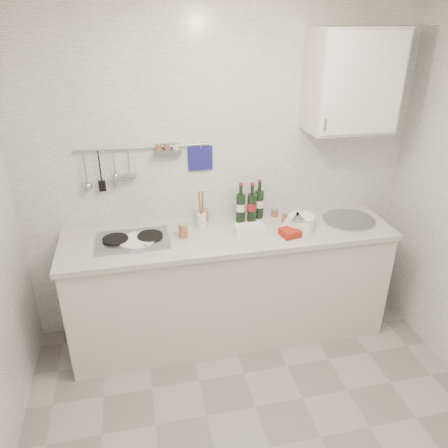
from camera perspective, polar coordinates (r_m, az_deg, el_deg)
The scene contains 15 objects.
floor at distance 2.99m, azimuth 6.01°, elevation -27.03°, with size 3.00×3.00×0.00m, color slate.
back_wall at distance 3.35m, azimuth -0.37°, elevation 6.22°, with size 3.00×0.02×2.50m, color silver.
counter at distance 3.46m, azimuth 0.82°, elevation -8.26°, with size 2.44×0.64×0.96m.
wall_rail at distance 3.20m, azimuth -10.86°, elevation 8.10°, with size 0.98×0.09×0.34m.
wall_cabinet at distance 3.32m, azimuth 16.43°, elevation 17.51°, with size 0.60×0.38×0.70m.
plate_stack_hob at distance 3.10m, azimuth -11.39°, elevation -2.33°, with size 0.27×0.27×0.03m.
plate_stack_sink at distance 3.29m, azimuth 9.76°, elevation 0.10°, with size 0.26×0.24×0.11m.
wine_bottles at distance 3.35m, azimuth 3.51°, elevation 2.96°, with size 0.23×0.12×0.31m.
butter_dish at distance 3.19m, azimuth 3.32°, elevation -0.68°, with size 0.21×0.11×0.06m, color white.
strawberry_punnet at distance 3.19m, azimuth 8.61°, elevation -1.13°, with size 0.13×0.13×0.05m, color red.
utensil_crock at distance 3.27m, azimuth -2.93°, elevation 0.74°, with size 0.07×0.07×0.30m.
jar_a at distance 3.39m, azimuth -2.56°, elevation 1.23°, with size 0.07×0.07×0.09m.
jar_b at distance 3.48m, azimuth 6.63°, elevation 1.51°, with size 0.06×0.06×0.06m.
jar_c at distance 3.38m, azimuth 8.08°, elevation 0.88°, with size 0.07×0.07×0.09m.
jar_d at distance 3.14m, azimuth -5.36°, elevation -0.82°, with size 0.07×0.07×0.11m.
Camera 1 is at (-0.66, -1.68, 2.38)m, focal length 35.00 mm.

